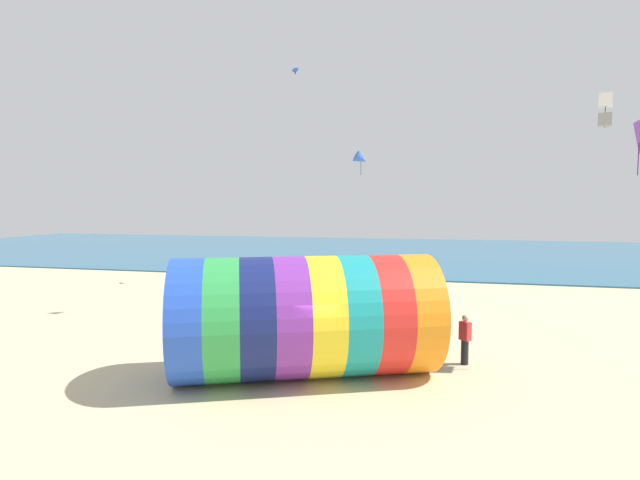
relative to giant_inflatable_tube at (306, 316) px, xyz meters
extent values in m
plane|color=#CCBA8C|center=(0.02, -0.52, -1.82)|extent=(120.00, 120.00, 0.00)
cube|color=#236084|center=(0.02, 39.58, -1.77)|extent=(120.00, 40.00, 0.10)
cylinder|color=blue|center=(-3.14, -1.30, 0.00)|extent=(2.28, 3.72, 3.63)
cylinder|color=green|center=(-2.25, -0.93, 0.00)|extent=(2.28, 3.72, 3.63)
cylinder|color=navy|center=(-1.36, -0.56, 0.00)|extent=(2.28, 3.72, 3.63)
cylinder|color=purple|center=(-0.47, -0.19, 0.00)|extent=(2.28, 3.72, 3.63)
cylinder|color=yellow|center=(0.42, 0.17, 0.00)|extent=(2.28, 3.72, 3.63)
cylinder|color=teal|center=(1.31, 0.54, 0.00)|extent=(2.28, 3.72, 3.63)
cylinder|color=red|center=(2.20, 0.91, 0.00)|extent=(2.28, 3.72, 3.63)
cylinder|color=orange|center=(3.09, 1.28, 0.00)|extent=(2.28, 3.72, 3.63)
cylinder|color=black|center=(3.56, 1.47, 0.00)|extent=(1.33, 3.11, 3.34)
cylinder|color=black|center=(4.74, 2.21, -1.42)|extent=(0.24, 0.24, 0.80)
cube|color=red|center=(4.74, 2.21, -0.72)|extent=(0.41, 0.41, 0.60)
sphere|color=tan|center=(4.74, 2.21, -0.30)|extent=(0.22, 0.22, 0.22)
cube|color=white|center=(9.48, 5.32, 7.00)|extent=(0.53, 0.53, 0.46)
cube|color=gray|center=(9.48, 5.32, 6.32)|extent=(0.53, 0.53, 0.46)
cylinder|color=black|center=(9.48, 5.32, 6.66)|extent=(0.02, 0.02, 1.22)
ellipsoid|color=blue|center=(-5.16, 16.92, 11.89)|extent=(0.76, 0.77, 0.32)
cube|color=navy|center=(-5.16, 16.92, 11.73)|extent=(0.09, 0.09, 0.19)
cone|color=blue|center=(-0.27, 12.71, 5.81)|extent=(1.05, 0.96, 0.86)
cylinder|color=navy|center=(-0.27, 12.71, 5.29)|extent=(0.03, 0.03, 0.69)
cube|color=purple|center=(9.74, 2.89, 5.39)|extent=(0.30, 0.69, 0.95)
cylinder|color=#4C1E6B|center=(9.74, 2.89, 4.73)|extent=(0.03, 0.03, 0.96)
cylinder|color=#726651|center=(-3.84, 12.51, -1.43)|extent=(0.24, 0.24, 0.78)
cube|color=white|center=(-3.84, 12.51, -0.74)|extent=(0.40, 0.41, 0.59)
sphere|color=#9E7051|center=(-3.84, 12.51, -0.32)|extent=(0.21, 0.21, 0.21)
cylinder|color=#726651|center=(-6.43, 7.84, -1.39)|extent=(0.24, 0.24, 0.86)
cube|color=yellow|center=(-6.43, 7.84, -0.64)|extent=(0.39, 0.28, 0.64)
sphere|color=#9E7051|center=(-6.43, 7.84, -0.18)|extent=(0.23, 0.23, 0.23)
cylinder|color=black|center=(-6.19, 8.80, -1.40)|extent=(0.24, 0.24, 0.83)
cube|color=#338C4C|center=(-6.19, 8.80, -0.67)|extent=(0.40, 0.42, 0.62)
sphere|color=#9E7051|center=(-6.19, 8.80, -0.23)|extent=(0.22, 0.22, 0.22)
camera|label=1|loc=(3.81, -14.26, 3.37)|focal=28.00mm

